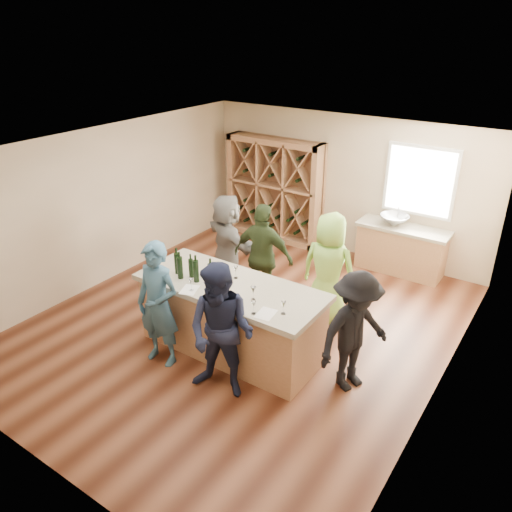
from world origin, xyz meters
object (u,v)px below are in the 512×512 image
Objects in this scene: wine_bottle_b at (180,268)px; person_near_left at (158,305)px; wine_bottle_d at (196,271)px; person_far_left at (228,242)px; person_server at (355,332)px; wine_rack at (274,190)px; person_near_right at (221,332)px; wine_bottle_a at (177,263)px; wine_bottle_c at (191,268)px; wine_bottle_e at (211,274)px; tasting_counter_base at (231,320)px; person_far_mid at (263,257)px; sink at (394,220)px; person_far_right at (329,269)px.

person_near_left is (0.04, -0.52, -0.34)m from wine_bottle_b.
wine_bottle_d is 0.19× the size of person_far_left.
wine_bottle_d is 0.69m from person_near_left.
wine_rack is at bearing 66.89° from person_server.
person_far_left is at bearing 114.82° from person_near_right.
wine_rack reaches higher than wine_bottle_a.
person_near_left is 1.09× the size of person_server.
person_near_right is at bearing -7.31° from person_near_left.
person_near_left reaches higher than wine_bottle_c.
wine_bottle_a is at bearing 179.74° from wine_bottle_e.
wine_bottle_a is (0.90, -4.06, 0.14)m from wine_rack.
person_server is at bearing 7.49° from tasting_counter_base.
wine_rack is 1.21× the size of person_near_left.
wine_bottle_c is at bearing 6.02° from wine_bottle_a.
person_near_right reaches higher than person_server.
person_near_right is 2.83m from person_far_left.
person_near_left is at bearing -131.13° from tasting_counter_base.
wine_bottle_d is at bearing -170.36° from wine_bottle_e.
person_far_mid is (-2.11, 1.09, 0.06)m from person_server.
wine_bottle_c is (-0.60, -0.12, 0.72)m from tasting_counter_base.
wine_bottle_a is 0.18× the size of person_far_mid.
person_near_left is (-1.62, -4.60, -0.10)m from sink.
person_far_right is at bearing 45.50° from wine_bottle_a.
person_near_left is at bearing -109.40° from sink.
sink is 0.30× the size of person_near_right.
wine_bottle_c is 1.51m from person_far_mid.
wine_rack is 6.95× the size of wine_bottle_a.
person_near_right is 1.00× the size of person_far_right.
wine_bottle_e is 0.18× the size of person_far_mid.
wine_rack is 1.20× the size of person_near_right.
wine_bottle_e is at bearing 125.51° from person_near_right.
person_near_right reaches higher than person_far_right.
wine_bottle_d is (0.25, 0.05, -0.00)m from wine_bottle_b.
person_far_mid is (-1.28, -2.52, -0.11)m from sink.
wine_bottle_e is (0.38, -0.03, 0.02)m from wine_bottle_c.
wine_rack reaches higher than wine_bottle_b.
tasting_counter_base is 8.00× the size of wine_bottle_d.
wine_bottle_c is at bearing 175.76° from wine_bottle_e.
wine_bottle_b is 0.19× the size of person_far_left.
person_far_right reaches higher than person_server.
person_far_right is (2.52, -2.42, -0.19)m from wine_rack.
wine_bottle_e is 0.18× the size of person_far_right.
wine_bottle_d is at bearing 137.48° from person_far_left.
person_far_mid is at bearing 76.45° from wine_bottle_b.
wine_bottle_d is (0.15, -0.07, 0.02)m from wine_bottle_c.
person_near_left is at bearing 167.13° from person_near_right.
wine_bottle_e reaches higher than wine_bottle_a.
person_far_right is 1.04× the size of person_far_left.
person_near_left reaches higher than person_far_left.
person_near_left reaches higher than tasting_counter_base.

